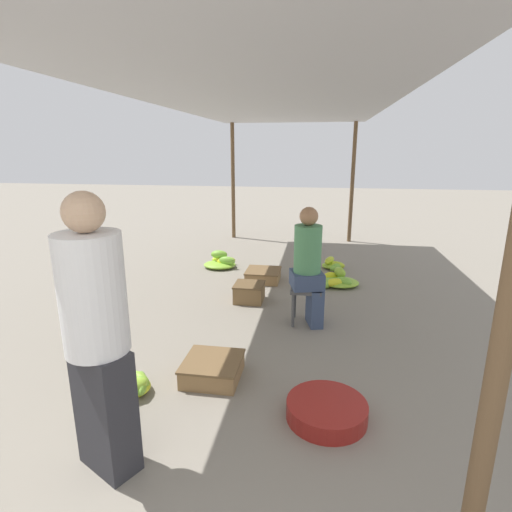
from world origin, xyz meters
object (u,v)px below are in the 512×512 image
(banana_pile_left_0, at_px, (130,386))
(banana_pile_right_0, at_px, (338,281))
(vendor_foreground, at_px, (97,335))
(basin_black, at_px, (327,410))
(banana_pile_right_1, at_px, (334,265))
(crate_far, at_px, (213,369))
(crate_near, at_px, (249,292))
(stool, at_px, (306,294))
(crate_mid, at_px, (263,275))
(banana_pile_left_1, at_px, (221,262))
(vendor_seated, at_px, (309,265))

(banana_pile_left_0, relative_size, banana_pile_right_0, 0.81)
(vendor_foreground, bearing_deg, basin_black, 26.39)
(basin_black, xyz_separation_m, banana_pile_right_1, (0.15, 3.86, 0.00))
(vendor_foreground, bearing_deg, crate_far, 70.55)
(crate_near, bearing_deg, vendor_foreground, -97.14)
(stool, relative_size, banana_pile_right_0, 0.78)
(banana_pile_left_0, relative_size, crate_mid, 0.88)
(stool, relative_size, basin_black, 0.72)
(banana_pile_left_0, bearing_deg, crate_mid, 77.68)
(vendor_foreground, xyz_separation_m, crate_mid, (0.43, 3.75, -0.80))
(crate_mid, distance_m, crate_far, 2.69)
(banana_pile_left_0, height_order, banana_pile_right_1, banana_pile_right_1)
(banana_pile_left_0, relative_size, banana_pile_right_1, 1.01)
(banana_pile_left_1, distance_m, banana_pile_right_1, 1.88)
(vendor_foreground, relative_size, stool, 4.00)
(banana_pile_right_0, bearing_deg, banana_pile_left_1, 160.75)
(crate_near, relative_size, crate_far, 0.77)
(basin_black, relative_size, banana_pile_left_1, 1.05)
(crate_far, bearing_deg, basin_black, -21.90)
(vendor_seated, height_order, banana_pile_left_1, vendor_seated)
(basin_black, xyz_separation_m, crate_near, (-0.98, 2.23, 0.05))
(banana_pile_left_0, xyz_separation_m, crate_near, (0.60, 2.17, 0.05))
(banana_pile_left_0, relative_size, banana_pile_left_1, 0.79)
(basin_black, relative_size, crate_far, 1.21)
(basin_black, distance_m, crate_mid, 3.21)
(vendor_foreground, distance_m, banana_pile_left_0, 1.12)
(stool, distance_m, basin_black, 1.71)
(vendor_foreground, relative_size, banana_pile_left_1, 3.04)
(stool, bearing_deg, crate_far, -120.14)
(vendor_foreground, distance_m, vendor_seated, 2.60)
(basin_black, bearing_deg, vendor_seated, 96.98)
(basin_black, relative_size, crate_near, 1.57)
(basin_black, height_order, crate_far, crate_far)
(vendor_seated, bearing_deg, banana_pile_left_0, -130.52)
(banana_pile_right_1, height_order, crate_far, banana_pile_right_1)
(vendor_seated, bearing_deg, stool, 165.60)
(stool, xyz_separation_m, banana_pile_right_1, (0.38, 2.19, -0.27))
(banana_pile_left_1, bearing_deg, banana_pile_left_0, -87.69)
(crate_mid, bearing_deg, banana_pile_left_1, 142.82)
(banana_pile_right_0, xyz_separation_m, crate_mid, (-1.10, 0.06, 0.01))
(banana_pile_left_1, relative_size, crate_far, 1.15)
(banana_pile_right_0, distance_m, banana_pile_right_1, 0.83)
(vendor_foreground, xyz_separation_m, crate_near, (0.36, 2.90, -0.77))
(banana_pile_right_1, bearing_deg, crate_mid, -143.99)
(basin_black, height_order, banana_pile_right_0, banana_pile_right_0)
(banana_pile_left_0, distance_m, crate_far, 0.69)
(banana_pile_right_0, bearing_deg, basin_black, -93.62)
(banana_pile_left_0, height_order, banana_pile_left_1, banana_pile_left_1)
(vendor_seated, bearing_deg, vendor_foreground, -115.98)
(crate_near, bearing_deg, stool, -36.90)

